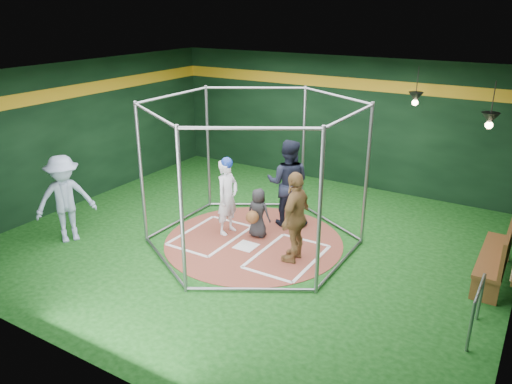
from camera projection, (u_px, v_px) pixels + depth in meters
The scene contains 15 objects.
room_shell at pixel (254, 163), 10.06m from camera, with size 10.10×9.10×3.53m.
clay_disc at pixel (254, 241), 10.68m from camera, with size 3.80×3.80×0.01m, color brown.
home_plate at pixel (246, 246), 10.43m from camera, with size 0.43×0.43×0.01m, color white.
batter_box_left at pixel (211, 235), 10.93m from camera, with size 1.17×1.77×0.01m.
batter_box_right at pixel (287, 256), 10.01m from camera, with size 1.17×1.77×0.01m.
batting_cage at pixel (253, 175), 10.15m from camera, with size 4.05×4.67×3.00m.
pendant_lamp_near at pixel (416, 97), 11.52m from camera, with size 0.34×0.34×0.90m.
pendant_lamp_far at pixel (490, 119), 9.37m from camera, with size 0.34×0.34×0.90m.
batter_figure at pixel (227, 196), 10.78m from camera, with size 0.44×0.63×1.73m.
visitor_leopard at pixel (295, 217), 9.60m from camera, with size 1.07×0.45×1.82m, color #B3874C.
catcher_figure at pixel (258, 213), 10.70m from camera, with size 0.55×0.57×1.09m.
umpire at pixel (288, 183), 11.17m from camera, with size 0.97×0.75×1.99m, color black.
bystander_blue at pixel (65, 199), 10.43m from camera, with size 1.22×0.70×1.89m, color #94A6C4.
dugout_bench at pixel (501, 251), 8.99m from camera, with size 0.47×2.00×1.17m.
steel_railing at pixel (477, 303), 7.48m from camera, with size 0.05×0.97×0.84m.
Camera 1 is at (5.02, -8.20, 4.77)m, focal length 35.00 mm.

